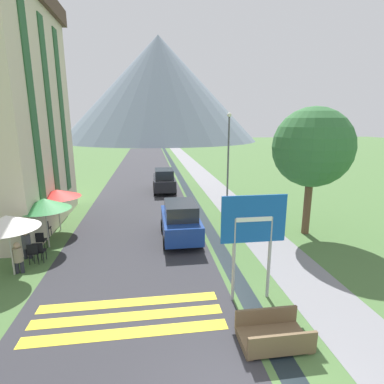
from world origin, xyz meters
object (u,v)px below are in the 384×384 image
footbridge (273,335)px  cafe_umbrella_rear_red (57,193)px  person_seated_far (18,256)px  streetlamp (228,152)px  cafe_chair_far_left (45,227)px  cafe_umbrella_middle_green (44,204)px  cafe_umbrella_front_white (7,222)px  cafe_chair_middle (40,239)px  cafe_chair_near_left (39,250)px  tree_by_path (313,148)px  road_sign (253,230)px  cafe_chair_near_right (34,252)px  parked_car_far (164,180)px  person_seated_near (26,243)px  parked_car_near (180,220)px

footbridge → cafe_umbrella_rear_red: cafe_umbrella_rear_red is taller
person_seated_far → streetlamp: 13.46m
footbridge → cafe_chair_far_left: bearing=134.0°
footbridge → cafe_umbrella_middle_green: size_ratio=0.75×
cafe_umbrella_middle_green → streetlamp: 11.63m
cafe_umbrella_front_white → cafe_umbrella_middle_green: (0.47, 2.44, -0.03)m
cafe_umbrella_front_white → streetlamp: streetlamp is taller
cafe_chair_far_left → cafe_umbrella_rear_red: bearing=77.2°
cafe_umbrella_rear_red → streetlamp: (9.87, 3.94, 1.56)m
cafe_chair_middle → cafe_umbrella_rear_red: (0.12, 2.53, 1.44)m
cafe_chair_near_left → tree_by_path: size_ratio=0.14×
road_sign → cafe_chair_near_right: bearing=155.6°
cafe_umbrella_middle_green → parked_car_far: bearing=61.3°
cafe_chair_near_right → cafe_umbrella_front_white: (-0.43, -0.82, 1.53)m
cafe_chair_near_right → streetlamp: bearing=23.8°
parked_car_far → cafe_umbrella_front_white: size_ratio=1.74×
person_seated_near → streetlamp: streetlamp is taller
cafe_chair_middle → cafe_umbrella_middle_green: 1.55m
cafe_chair_far_left → cafe_chair_near_right: size_ratio=1.00×
person_seated_near → tree_by_path: size_ratio=0.20×
parked_car_far → person_seated_far: bearing=-115.3°
cafe_umbrella_middle_green → cafe_chair_middle: bearing=-124.8°
streetlamp → cafe_umbrella_middle_green: bearing=-147.8°
cafe_chair_middle → parked_car_near: bearing=13.1°
parked_car_near → cafe_chair_middle: size_ratio=4.50×
cafe_chair_near_right → streetlamp: 12.85m
parked_car_near → cafe_umbrella_front_white: cafe_umbrella_front_white is taller
person_seated_far → cafe_umbrella_middle_green: bearing=82.2°
parked_car_near → cafe_chair_near_left: bearing=-163.6°
cafe_chair_middle → person_seated_near: bearing=-101.6°
road_sign → parked_car_near: (-1.67, 5.29, -1.39)m
parked_car_near → cafe_chair_far_left: 6.55m
road_sign → footbridge: 2.89m
cafe_chair_middle → streetlamp: size_ratio=0.14×
cafe_chair_middle → cafe_umbrella_middle_green: bearing=63.4°
tree_by_path → person_seated_far: bearing=-169.3°
cafe_umbrella_rear_red → tree_by_path: 12.73m
road_sign → parked_car_near: 5.72m
cafe_chair_middle → tree_by_path: size_ratio=0.14×
cafe_umbrella_middle_green → streetlamp: bearing=32.2°
parked_car_far → cafe_umbrella_middle_green: 11.82m
parked_car_far → streetlamp: (4.11, -4.19, 2.61)m
parked_car_near → cafe_umbrella_middle_green: cafe_umbrella_middle_green is taller
person_seated_far → tree_by_path: size_ratio=0.20×
footbridge → cafe_chair_far_left: cafe_chair_far_left is taller
cafe_chair_near_left → tree_by_path: bearing=25.8°
cafe_chair_far_left → streetlamp: bearing=36.2°
parked_car_far → cafe_umbrella_front_white: 14.20m
person_seated_near → tree_by_path: tree_by_path is taller
cafe_umbrella_front_white → tree_by_path: (12.69, 2.48, 2.24)m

